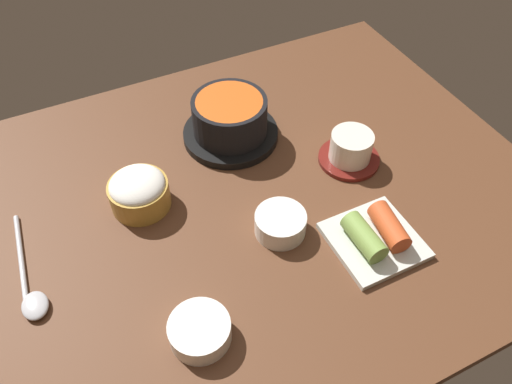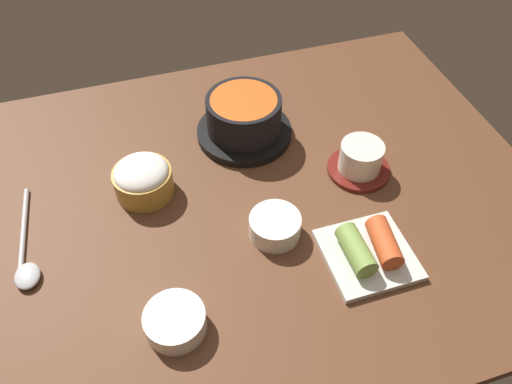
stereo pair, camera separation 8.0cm
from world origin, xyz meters
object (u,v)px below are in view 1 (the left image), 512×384
at_px(banchan_cup_center, 280,223).
at_px(spoon, 30,289).
at_px(tea_cup_with_saucer, 351,150).
at_px(kimchi_plate, 375,236).
at_px(stone_pot, 230,120).
at_px(rice_bowl, 139,191).
at_px(side_bowl_near, 200,331).

height_order(banchan_cup_center, spoon, banchan_cup_center).
bearing_deg(spoon, tea_cup_with_saucer, 2.44).
distance_m(banchan_cup_center, kimchi_plate, 0.14).
bearing_deg(tea_cup_with_saucer, kimchi_plate, -110.94).
bearing_deg(stone_pot, tea_cup_with_saucer, -42.81).
bearing_deg(spoon, rice_bowl, 24.84).
xyz_separation_m(stone_pot, spoon, (-0.39, -0.17, -0.03)).
bearing_deg(banchan_cup_center, stone_pot, 85.12).
relative_size(side_bowl_near, spoon, 0.41).
xyz_separation_m(rice_bowl, kimchi_plate, (0.29, -0.23, -0.02)).
height_order(stone_pot, kimchi_plate, stone_pot).
distance_m(kimchi_plate, spoon, 0.50).
xyz_separation_m(banchan_cup_center, side_bowl_near, (-0.18, -0.11, -0.00)).
bearing_deg(stone_pot, kimchi_plate, -72.66).
height_order(rice_bowl, tea_cup_with_saucer, rice_bowl).
distance_m(stone_pot, banchan_cup_center, 0.23).
xyz_separation_m(rice_bowl, spoon, (-0.19, -0.09, -0.03)).
bearing_deg(tea_cup_with_saucer, rice_bowl, 169.76).
distance_m(rice_bowl, side_bowl_near, 0.26).
bearing_deg(side_bowl_near, tea_cup_with_saucer, 28.24).
height_order(rice_bowl, spoon, rice_bowl).
bearing_deg(side_bowl_near, rice_bowl, 89.99).
relative_size(banchan_cup_center, kimchi_plate, 0.62).
distance_m(tea_cup_with_saucer, side_bowl_near, 0.40).
bearing_deg(tea_cup_with_saucer, banchan_cup_center, -155.56).
bearing_deg(rice_bowl, kimchi_plate, -37.92).
xyz_separation_m(banchan_cup_center, kimchi_plate, (0.12, -0.08, -0.00)).
relative_size(stone_pot, tea_cup_with_saucer, 1.62).
height_order(rice_bowl, side_bowl_near, rice_bowl).
bearing_deg(tea_cup_with_saucer, stone_pot, 137.19).
xyz_separation_m(side_bowl_near, spoon, (-0.19, 0.17, -0.01)).
distance_m(rice_bowl, tea_cup_with_saucer, 0.36).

